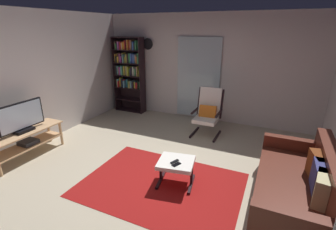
{
  "coord_description": "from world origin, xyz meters",
  "views": [
    {
      "loc": [
        1.66,
        -2.99,
        2.26
      ],
      "look_at": [
        -0.04,
        0.72,
        0.79
      ],
      "focal_mm": 26.16,
      "sensor_mm": 36.0,
      "label": 1
    }
  ],
  "objects": [
    {
      "name": "ground_plane",
      "position": [
        0.0,
        0.0,
        0.0
      ],
      "size": [
        7.02,
        7.02,
        0.0
      ],
      "primitive_type": "plane",
      "color": "#B6A88D"
    },
    {
      "name": "wall_back",
      "position": [
        0.0,
        2.9,
        1.3
      ],
      "size": [
        5.6,
        0.06,
        2.6
      ],
      "primitive_type": "cube",
      "color": "silver",
      "rests_on": "ground"
    },
    {
      "name": "wall_left",
      "position": [
        -2.7,
        0.0,
        1.3
      ],
      "size": [
        0.06,
        6.0,
        2.6
      ],
      "primitive_type": "cube",
      "color": "silver",
      "rests_on": "ground"
    },
    {
      "name": "glass_door_panel",
      "position": [
        -0.18,
        2.83,
        1.05
      ],
      "size": [
        1.1,
        0.01,
        2.0
      ],
      "primitive_type": "cube",
      "color": "silver"
    },
    {
      "name": "area_rug",
      "position": [
        0.26,
        -0.18,
        0.0
      ],
      "size": [
        2.37,
        1.7,
        0.01
      ],
      "primitive_type": "cube",
      "color": "maroon",
      "rests_on": "ground"
    },
    {
      "name": "tv_stand",
      "position": [
        -2.35,
        -0.41,
        0.33
      ],
      "size": [
        0.44,
        1.36,
        0.5
      ],
      "color": "tan",
      "rests_on": "ground"
    },
    {
      "name": "television",
      "position": [
        -2.35,
        -0.41,
        0.75
      ],
      "size": [
        0.2,
        0.85,
        0.54
      ],
      "color": "black",
      "rests_on": "tv_stand"
    },
    {
      "name": "bookshelf_near_tv",
      "position": [
        -2.09,
        2.65,
        1.18
      ],
      "size": [
        0.85,
        0.3,
        2.03
      ],
      "color": "black",
      "rests_on": "ground"
    },
    {
      "name": "leather_sofa",
      "position": [
        2.1,
        0.12,
        0.3
      ],
      "size": [
        0.91,
        1.97,
        0.81
      ],
      "color": "#572418",
      "rests_on": "ground"
    },
    {
      "name": "lounge_armchair",
      "position": [
        0.35,
        1.98,
        0.53
      ],
      "size": [
        0.56,
        0.65,
        1.02
      ],
      "color": "black",
      "rests_on": "ground"
    },
    {
      "name": "ottoman",
      "position": [
        0.44,
        -0.04,
        0.32
      ],
      "size": [
        0.6,
        0.56,
        0.39
      ],
      "color": "white",
      "rests_on": "ground"
    },
    {
      "name": "tv_remote",
      "position": [
        0.44,
        -0.08,
        0.4
      ],
      "size": [
        0.09,
        0.15,
        0.02
      ],
      "primitive_type": "cube",
      "rotation": [
        0.0,
        0.0,
        -0.4
      ],
      "color": "black",
      "rests_on": "ottoman"
    },
    {
      "name": "cell_phone",
      "position": [
        0.49,
        -0.14,
        0.39
      ],
      "size": [
        0.12,
        0.16,
        0.01
      ],
      "primitive_type": "cube",
      "rotation": [
        0.0,
        0.0,
        -0.4
      ],
      "color": "black",
      "rests_on": "ottoman"
    },
    {
      "name": "wall_clock",
      "position": [
        -1.58,
        2.82,
        1.85
      ],
      "size": [
        0.29,
        0.03,
        0.29
      ],
      "color": "silver"
    }
  ]
}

